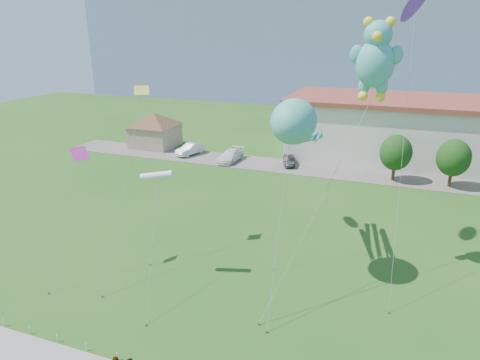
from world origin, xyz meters
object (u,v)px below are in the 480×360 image
at_px(parked_car_white, 230,156).
at_px(octopus_kite, 297,128).
at_px(pavilion, 155,127).
at_px(parked_car_silver, 190,149).
at_px(teddy_bear_kite, 376,58).
at_px(parked_car_black, 289,161).

xyz_separation_m(parked_car_white, octopus_kite, (13.92, -22.82, 9.58)).
relative_size(pavilion, parked_car_silver, 1.97).
height_order(pavilion, octopus_kite, octopus_kite).
bearing_deg(parked_car_silver, teddy_bear_kite, -22.89).
relative_size(parked_car_white, octopus_kite, 0.38).
bearing_deg(teddy_bear_kite, parked_car_black, 116.49).
distance_m(pavilion, parked_car_black, 21.46).
bearing_deg(teddy_bear_kite, parked_car_silver, 139.10).
height_order(parked_car_white, octopus_kite, octopus_kite).
height_order(parked_car_black, octopus_kite, octopus_kite).
relative_size(octopus_kite, teddy_bear_kite, 0.78).
bearing_deg(pavilion, octopus_kite, -43.81).
relative_size(parked_car_silver, teddy_bear_kite, 0.27).
bearing_deg(octopus_kite, teddy_bear_kite, 27.52).
bearing_deg(parked_car_white, octopus_kite, -54.64).
xyz_separation_m(parked_car_silver, teddy_bear_kite, (24.88, -21.54, 14.14)).
relative_size(parked_car_black, teddy_bear_kite, 0.21).
bearing_deg(parked_car_white, parked_car_silver, 174.63).
distance_m(pavilion, teddy_bear_kite, 41.57).
height_order(parked_car_silver, octopus_kite, octopus_kite).
height_order(parked_car_silver, teddy_bear_kite, teddy_bear_kite).
height_order(pavilion, parked_car_white, pavilion).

